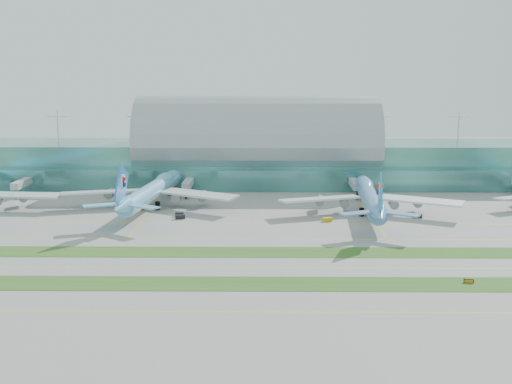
{
  "coord_description": "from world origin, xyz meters",
  "views": [
    {
      "loc": [
        2.41,
        -190.0,
        55.66
      ],
      "look_at": [
        0.0,
        55.0,
        9.0
      ],
      "focal_mm": 45.0,
      "sensor_mm": 36.0,
      "label": 1
    }
  ],
  "objects_px": {
    "terminal": "(257,154)",
    "taxiway_sign_east": "(469,281)",
    "airliner_b": "(153,190)",
    "airliner_c": "(369,196)"
  },
  "relations": [
    {
      "from": "terminal",
      "to": "airliner_c",
      "type": "distance_m",
      "value": 84.65
    },
    {
      "from": "airliner_b",
      "to": "airliner_c",
      "type": "height_order",
      "value": "airliner_b"
    },
    {
      "from": "terminal",
      "to": "airliner_b",
      "type": "relative_size",
      "value": 4.02
    },
    {
      "from": "airliner_c",
      "to": "taxiway_sign_east",
      "type": "relative_size",
      "value": 31.19
    },
    {
      "from": "terminal",
      "to": "taxiway_sign_east",
      "type": "relative_size",
      "value": 130.5
    },
    {
      "from": "terminal",
      "to": "airliner_b",
      "type": "distance_m",
      "value": 74.14
    },
    {
      "from": "terminal",
      "to": "airliner_c",
      "type": "height_order",
      "value": "terminal"
    },
    {
      "from": "terminal",
      "to": "airliner_c",
      "type": "bearing_deg",
      "value": -58.14
    },
    {
      "from": "airliner_b",
      "to": "taxiway_sign_east",
      "type": "relative_size",
      "value": 32.47
    },
    {
      "from": "taxiway_sign_east",
      "to": "terminal",
      "type": "bearing_deg",
      "value": 126.56
    }
  ]
}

